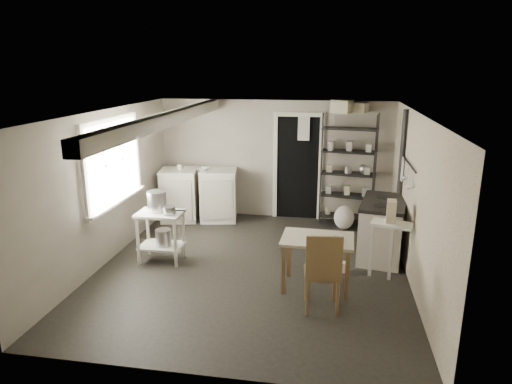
% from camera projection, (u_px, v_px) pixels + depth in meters
% --- Properties ---
extents(floor, '(5.00, 5.00, 0.00)m').
position_uv_depth(floor, '(253.00, 268.00, 6.82)').
color(floor, black).
rests_on(floor, ground).
extents(ceiling, '(5.00, 5.00, 0.00)m').
position_uv_depth(ceiling, '(252.00, 113.00, 6.21)').
color(ceiling, silver).
rests_on(ceiling, wall_back).
extents(wall_back, '(4.50, 0.02, 2.30)m').
position_uv_depth(wall_back, '(275.00, 160.00, 8.89)').
color(wall_back, '#9D9486').
rests_on(wall_back, ground).
extents(wall_front, '(4.50, 0.02, 2.30)m').
position_uv_depth(wall_front, '(205.00, 268.00, 4.14)').
color(wall_front, '#9D9486').
rests_on(wall_front, ground).
extents(wall_left, '(0.02, 5.00, 2.30)m').
position_uv_depth(wall_left, '(106.00, 187.00, 6.88)').
color(wall_left, '#9D9486').
rests_on(wall_left, ground).
extents(wall_right, '(0.02, 5.00, 2.30)m').
position_uv_depth(wall_right, '(416.00, 202.00, 6.16)').
color(wall_right, '#9D9486').
rests_on(wall_right, ground).
extents(window, '(0.12, 1.76, 1.28)m').
position_uv_depth(window, '(112.00, 162.00, 6.97)').
color(window, silver).
rests_on(window, wall_left).
extents(doorway, '(0.96, 0.10, 2.08)m').
position_uv_depth(doorway, '(298.00, 169.00, 8.83)').
color(doorway, silver).
rests_on(doorway, ground).
extents(ceiling_beam, '(0.18, 5.00, 0.18)m').
position_uv_depth(ceiling_beam, '(169.00, 119.00, 6.43)').
color(ceiling_beam, silver).
rests_on(ceiling_beam, ceiling).
extents(wallpaper_panel, '(0.01, 5.00, 2.30)m').
position_uv_depth(wallpaper_panel, '(416.00, 202.00, 6.16)').
color(wallpaper_panel, '#C1B59D').
rests_on(wallpaper_panel, wall_right).
extents(utensil_rail, '(0.06, 1.20, 0.44)m').
position_uv_depth(utensil_rail, '(408.00, 164.00, 6.63)').
color(utensil_rail, silver).
rests_on(utensil_rail, wall_right).
extents(prep_table, '(0.68, 0.49, 0.78)m').
position_uv_depth(prep_table, '(161.00, 236.00, 6.99)').
color(prep_table, silver).
rests_on(prep_table, ground).
extents(stockpot, '(0.31, 0.31, 0.31)m').
position_uv_depth(stockpot, '(157.00, 201.00, 6.92)').
color(stockpot, silver).
rests_on(stockpot, prep_table).
extents(saucepan, '(0.25, 0.25, 0.11)m').
position_uv_depth(saucepan, '(169.00, 210.00, 6.79)').
color(saucepan, silver).
rests_on(saucepan, prep_table).
extents(bucket, '(0.26, 0.26, 0.26)m').
position_uv_depth(bucket, '(163.00, 238.00, 6.97)').
color(bucket, silver).
rests_on(bucket, prep_table).
extents(base_cabinets, '(1.61, 0.91, 1.00)m').
position_uv_depth(base_cabinets, '(199.00, 197.00, 8.87)').
color(base_cabinets, beige).
rests_on(base_cabinets, ground).
extents(mixing_bowl, '(0.36, 0.36, 0.07)m').
position_uv_depth(mixing_bowl, '(203.00, 173.00, 8.68)').
color(mixing_bowl, silver).
rests_on(mixing_bowl, base_cabinets).
extents(counter_cup, '(0.16, 0.16, 0.10)m').
position_uv_depth(counter_cup, '(180.00, 172.00, 8.70)').
color(counter_cup, silver).
rests_on(counter_cup, base_cabinets).
extents(shelf_rack, '(1.04, 0.54, 2.10)m').
position_uv_depth(shelf_rack, '(348.00, 175.00, 8.53)').
color(shelf_rack, black).
rests_on(shelf_rack, ground).
extents(shelf_jar, '(0.09, 0.09, 0.17)m').
position_uv_depth(shelf_jar, '(330.00, 153.00, 8.45)').
color(shelf_jar, silver).
rests_on(shelf_jar, shelf_rack).
extents(storage_box_a, '(0.43, 0.41, 0.23)m').
position_uv_depth(storage_box_a, '(341.00, 118.00, 8.22)').
color(storage_box_a, beige).
rests_on(storage_box_a, shelf_rack).
extents(storage_box_b, '(0.35, 0.34, 0.18)m').
position_uv_depth(storage_box_b, '(358.00, 119.00, 8.29)').
color(storage_box_b, beige).
rests_on(storage_box_b, shelf_rack).
extents(stove, '(0.83, 1.25, 0.91)m').
position_uv_depth(stove, '(382.00, 230.00, 7.14)').
color(stove, beige).
rests_on(stove, ground).
extents(stovepipe, '(0.10, 0.10, 1.32)m').
position_uv_depth(stovepipe, '(403.00, 153.00, 7.23)').
color(stovepipe, black).
rests_on(stovepipe, stove).
extents(side_ledge, '(0.61, 0.44, 0.85)m').
position_uv_depth(side_ledge, '(390.00, 251.00, 6.35)').
color(side_ledge, silver).
rests_on(side_ledge, ground).
extents(oats_box, '(0.14, 0.21, 0.31)m').
position_uv_depth(oats_box, '(391.00, 210.00, 6.24)').
color(oats_box, beige).
rests_on(oats_box, side_ledge).
extents(work_table, '(0.97, 0.70, 0.72)m').
position_uv_depth(work_table, '(317.00, 261.00, 6.14)').
color(work_table, beige).
rests_on(work_table, ground).
extents(table_cup, '(0.12, 0.12, 0.09)m').
position_uv_depth(table_cup, '(337.00, 236.00, 5.87)').
color(table_cup, silver).
rests_on(table_cup, work_table).
extents(chair, '(0.47, 0.49, 1.03)m').
position_uv_depth(chair, '(322.00, 273.00, 5.56)').
color(chair, brown).
rests_on(chair, ground).
extents(flour_sack, '(0.45, 0.41, 0.44)m').
position_uv_depth(flour_sack, '(344.00, 217.00, 8.40)').
color(flour_sack, beige).
rests_on(flour_sack, ground).
extents(floor_crock, '(0.13, 0.13, 0.15)m').
position_uv_depth(floor_crock, '(344.00, 267.00, 6.69)').
color(floor_crock, silver).
rests_on(floor_crock, ground).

